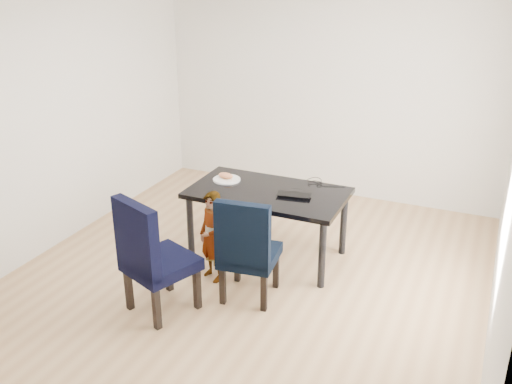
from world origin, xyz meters
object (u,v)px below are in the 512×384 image
at_px(chair_left, 161,254).
at_px(child, 212,237).
at_px(laptop, 295,193).
at_px(dining_table, 268,224).
at_px(plate, 227,180).
at_px(chair_right, 250,246).

bearing_deg(chair_left, child, 96.70).
distance_m(child, laptop, 0.94).
bearing_deg(dining_table, laptop, 2.74).
bearing_deg(child, plate, 130.57).
distance_m(dining_table, laptop, 0.48).
relative_size(dining_table, plate, 5.40).
bearing_deg(chair_right, dining_table, 94.17).
height_order(chair_right, plate, chair_right).
bearing_deg(laptop, child, 39.39).
xyz_separation_m(dining_table, chair_right, (0.15, -0.78, 0.14)).
bearing_deg(chair_right, chair_left, -147.29).
xyz_separation_m(child, laptop, (0.60, 0.66, 0.30)).
bearing_deg(dining_table, plate, 169.73).
xyz_separation_m(chair_right, plate, (-0.67, 0.88, 0.24)).
relative_size(dining_table, child, 1.73).
bearing_deg(dining_table, chair_right, -79.01).
bearing_deg(child, laptop, 72.73).
xyz_separation_m(dining_table, laptop, (0.29, 0.01, 0.39)).
bearing_deg(child, dining_table, 89.31).
relative_size(chair_left, laptop, 3.23).
distance_m(chair_left, child, 0.68).
bearing_deg(child, chair_right, 8.70).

